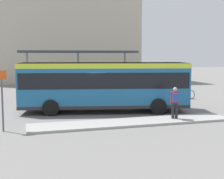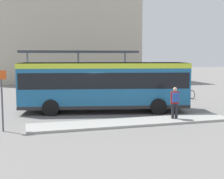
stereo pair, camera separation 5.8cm
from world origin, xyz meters
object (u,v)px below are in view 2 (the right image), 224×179
at_px(pedestrian_waiting, 175,101).
at_px(bicycle_orange, 185,93).
at_px(city_bus, 104,83).
at_px(bicycle_white, 189,94).
at_px(bicycle_yellow, 174,90).
at_px(bicycle_green, 176,92).
at_px(platform_sign, 2,98).

height_order(pedestrian_waiting, bicycle_orange, pedestrian_waiting).
xyz_separation_m(city_bus, bicycle_white, (7.99, 3.76, -1.40)).
height_order(bicycle_white, bicycle_orange, bicycle_white).
bearing_deg(city_bus, bicycle_white, 37.28).
distance_m(pedestrian_waiting, bicycle_yellow, 11.01).
distance_m(pedestrian_waiting, bicycle_white, 9.09).
bearing_deg(bicycle_white, city_bus, -68.94).
xyz_separation_m(bicycle_white, bicycle_orange, (0.14, 0.77, -0.03)).
distance_m(pedestrian_waiting, bicycle_orange, 9.81).
xyz_separation_m(pedestrian_waiting, bicycle_orange, (5.25, 8.26, -0.74)).
height_order(pedestrian_waiting, bicycle_green, pedestrian_waiting).
height_order(city_bus, pedestrian_waiting, city_bus).
bearing_deg(bicycle_orange, city_bus, 118.63).
relative_size(city_bus, bicycle_green, 5.96).
bearing_deg(city_bus, platform_sign, -135.83).
xyz_separation_m(city_bus, pedestrian_waiting, (2.88, -3.72, -0.68)).
relative_size(bicycle_white, bicycle_green, 0.97).
bearing_deg(bicycle_green, bicycle_yellow, 179.09).
relative_size(pedestrian_waiting, bicycle_orange, 1.08).
height_order(pedestrian_waiting, bicycle_yellow, pedestrian_waiting).
xyz_separation_m(city_bus, platform_sign, (-5.74, -3.60, -0.21)).
xyz_separation_m(pedestrian_waiting, bicycle_yellow, (4.96, 9.80, -0.70)).
bearing_deg(bicycle_yellow, platform_sign, 128.42).
height_order(bicycle_orange, bicycle_yellow, bicycle_yellow).
bearing_deg(bicycle_green, platform_sign, -48.15).
bearing_deg(pedestrian_waiting, bicycle_green, -10.16).
bearing_deg(city_bus, pedestrian_waiting, -40.18).
distance_m(city_bus, platform_sign, 6.78).
height_order(bicycle_green, bicycle_yellow, bicycle_yellow).
bearing_deg(bicycle_yellow, pedestrian_waiting, 156.12).
bearing_deg(pedestrian_waiting, platform_sign, 107.19).
xyz_separation_m(pedestrian_waiting, bicycle_green, (4.83, 9.03, -0.70)).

